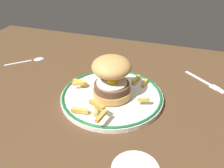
{
  "coord_description": "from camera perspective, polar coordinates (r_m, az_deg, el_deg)",
  "views": [
    {
      "loc": [
        19.09,
        -46.5,
        38.03
      ],
      "look_at": [
        2.1,
        4.08,
        4.6
      ],
      "focal_mm": 38.97,
      "sensor_mm": 36.0,
      "label": 1
    }
  ],
  "objects": [
    {
      "name": "spoon",
      "position": [
        0.9,
        -17.75,
        5.59
      ],
      "size": [
        10.81,
        10.39,
        0.9
      ],
      "color": "silver",
      "rests_on": "ground_plane"
    },
    {
      "name": "fries_pile",
      "position": [
        0.63,
        -1.81,
        -2.23
      ],
      "size": [
        22.73,
        24.58,
        2.93
      ],
      "color": "#E9AE4E",
      "rests_on": "dinner_plate"
    },
    {
      "name": "fork",
      "position": [
        0.77,
        21.05,
        0.47
      ],
      "size": [
        11.98,
        10.24,
        0.36
      ],
      "color": "silver",
      "rests_on": "ground_plane"
    },
    {
      "name": "dinner_plate",
      "position": [
        0.65,
        -0.0,
        -2.81
      ],
      "size": [
        27.18,
        27.18,
        1.6
      ],
      "color": "white",
      "rests_on": "ground_plane"
    },
    {
      "name": "ground_plane",
      "position": [
        0.64,
        -2.96,
        -6.52
      ],
      "size": [
        126.71,
        92.0,
        4.0
      ],
      "primitive_type": "cube",
      "color": "#4F3620"
    },
    {
      "name": "burger",
      "position": [
        0.62,
        -0.09,
        1.78
      ],
      "size": [
        12.84,
        13.01,
        10.41
      ],
      "color": "tan",
      "rests_on": "dinner_plate"
    }
  ]
}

